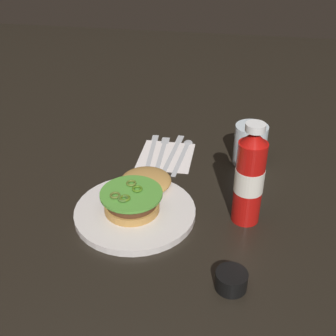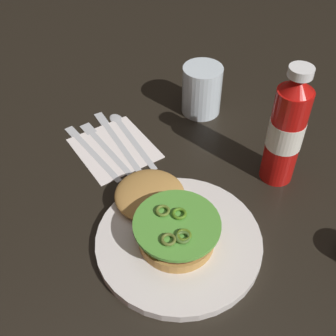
# 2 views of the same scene
# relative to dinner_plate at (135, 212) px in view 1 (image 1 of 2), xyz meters

# --- Properties ---
(ground_plane) EXTENTS (3.00, 3.00, 0.00)m
(ground_plane) POSITION_rel_dinner_plate_xyz_m (-0.01, 0.02, -0.01)
(ground_plane) COLOR black
(dinner_plate) EXTENTS (0.27, 0.27, 0.02)m
(dinner_plate) POSITION_rel_dinner_plate_xyz_m (0.00, 0.00, 0.00)
(dinner_plate) COLOR silver
(dinner_plate) RESTS_ON ground_plane
(burger_sandwich) EXTENTS (0.22, 0.14, 0.05)m
(burger_sandwich) POSITION_rel_dinner_plate_xyz_m (0.03, 0.00, 0.03)
(burger_sandwich) COLOR #BA8642
(burger_sandwich) RESTS_ON dinner_plate
(ketchup_bottle) EXTENTS (0.06, 0.06, 0.23)m
(ketchup_bottle) POSITION_rel_dinner_plate_xyz_m (0.03, -0.24, 0.10)
(ketchup_bottle) COLOR red
(ketchup_bottle) RESTS_ON ground_plane
(water_glass) EXTENTS (0.08, 0.08, 0.11)m
(water_glass) POSITION_rel_dinner_plate_xyz_m (0.27, -0.24, 0.05)
(water_glass) COLOR silver
(water_glass) RESTS_ON ground_plane
(condiment_cup) EXTENTS (0.06, 0.06, 0.03)m
(condiment_cup) POSITION_rel_dinner_plate_xyz_m (-0.17, -0.22, 0.01)
(condiment_cup) COLOR black
(condiment_cup) RESTS_ON ground_plane
(napkin) EXTENTS (0.16, 0.14, 0.00)m
(napkin) POSITION_rel_dinner_plate_xyz_m (0.26, -0.02, -0.01)
(napkin) COLOR white
(napkin) RESTS_ON ground_plane
(spoon_utensil) EXTENTS (0.20, 0.03, 0.00)m
(spoon_utensil) POSITION_rel_dinner_plate_xyz_m (0.29, -0.07, -0.00)
(spoon_utensil) COLOR silver
(spoon_utensil) RESTS_ON napkin
(butter_knife) EXTENTS (0.22, 0.03, 0.00)m
(butter_knife) POSITION_rel_dinner_plate_xyz_m (0.29, -0.04, -0.00)
(butter_knife) COLOR silver
(butter_knife) RESTS_ON napkin
(fork_utensil) EXTENTS (0.20, 0.02, 0.00)m
(fork_utensil) POSITION_rel_dinner_plate_xyz_m (0.28, -0.01, -0.00)
(fork_utensil) COLOR silver
(fork_utensil) RESTS_ON napkin
(steak_knife) EXTENTS (0.20, 0.03, 0.00)m
(steak_knife) POSITION_rel_dinner_plate_xyz_m (0.29, 0.02, -0.00)
(steak_knife) COLOR silver
(steak_knife) RESTS_ON napkin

